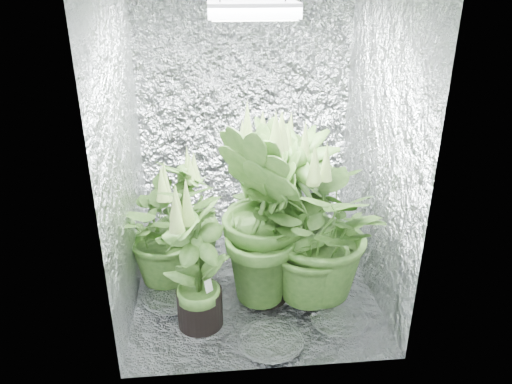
{
  "coord_description": "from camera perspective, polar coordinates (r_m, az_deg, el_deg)",
  "views": [
    {
      "loc": [
        -0.26,
        -2.9,
        2.07
      ],
      "look_at": [
        0.02,
        0.0,
        0.72
      ],
      "focal_mm": 35.0,
      "sensor_mm": 36.0,
      "label": 1
    }
  ],
  "objects": [
    {
      "name": "circulation_fan",
      "position": [
        3.97,
        8.14,
        -4.62
      ],
      "size": [
        0.13,
        0.28,
        0.31
      ],
      "rotation": [
        0.0,
        0.0,
        0.05
      ],
      "color": "black",
      "rests_on": "ground"
    },
    {
      "name": "plant_label",
      "position": [
        3.06,
        -5.44,
        -10.64
      ],
      "size": [
        0.05,
        0.05,
        0.08
      ],
      "primitive_type": "cube",
      "rotation": [
        -0.21,
        0.0,
        0.7
      ],
      "color": "white",
      "rests_on": "plant_f"
    },
    {
      "name": "plant_b",
      "position": [
        3.75,
        1.79,
        0.22
      ],
      "size": [
        0.75,
        0.75,
        1.12
      ],
      "rotation": [
        0.0,
        0.0,
        0.74
      ],
      "color": "black",
      "rests_on": "ground"
    },
    {
      "name": "plant_f",
      "position": [
        3.01,
        -6.7,
        -8.36
      ],
      "size": [
        0.6,
        0.6,
        0.95
      ],
      "rotation": [
        0.0,
        0.0,
        4.3
      ],
      "color": "black",
      "rests_on": "ground"
    },
    {
      "name": "plant_a",
      "position": [
        3.45,
        -9.98,
        -4.27
      ],
      "size": [
        0.82,
        0.82,
        0.89
      ],
      "rotation": [
        0.0,
        0.0,
        0.16
      ],
      "color": "black",
      "rests_on": "ground"
    },
    {
      "name": "plant_e",
      "position": [
        3.18,
        7.02,
        -4.35
      ],
      "size": [
        1.19,
        1.19,
        1.1
      ],
      "rotation": [
        0.0,
        0.0,
        3.54
      ],
      "color": "black",
      "rests_on": "ground"
    },
    {
      "name": "plant_d",
      "position": [
        3.62,
        -7.83,
        -2.71
      ],
      "size": [
        0.64,
        0.64,
        0.9
      ],
      "rotation": [
        0.0,
        0.0,
        2.28
      ],
      "color": "black",
      "rests_on": "ground"
    },
    {
      "name": "plant_g",
      "position": [
        3.14,
        1.04,
        -2.68
      ],
      "size": [
        0.78,
        0.78,
        1.32
      ],
      "rotation": [
        0.0,
        0.0,
        4.89
      ],
      "color": "black",
      "rests_on": "ground"
    },
    {
      "name": "plant_h",
      "position": [
        3.37,
        4.11,
        -2.22
      ],
      "size": [
        0.84,
        0.84,
        1.17
      ],
      "rotation": [
        0.0,
        0.0,
        5.45
      ],
      "color": "black",
      "rests_on": "ground"
    },
    {
      "name": "plant_c",
      "position": [
        3.51,
        0.35,
        -1.11
      ],
      "size": [
        0.59,
        0.59,
        1.15
      ],
      "rotation": [
        0.0,
        0.0,
        1.55
      ],
      "color": "black",
      "rests_on": "ground"
    },
    {
      "name": "grow_lamp",
      "position": [
        2.92,
        -0.35,
        20.07
      ],
      "size": [
        0.5,
        0.3,
        0.22
      ],
      "color": "gray",
      "rests_on": "ceiling"
    },
    {
      "name": "ground",
      "position": [
        3.57,
        -0.27,
        -10.54
      ],
      "size": [
        1.6,
        1.6,
        0.0
      ],
      "primitive_type": "plane",
      "color": "silver",
      "rests_on": "ground"
    },
    {
      "name": "walls",
      "position": [
        3.1,
        -0.31,
        4.69
      ],
      "size": [
        1.62,
        1.62,
        2.0
      ],
      "color": "silver",
      "rests_on": "ground"
    }
  ]
}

